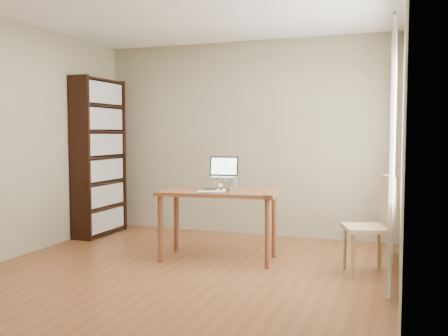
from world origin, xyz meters
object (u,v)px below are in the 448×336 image
(bookshelf, at_px, (99,157))
(desk, at_px, (219,201))
(laptop, at_px, (223,172))
(cat, at_px, (225,184))
(chair, at_px, (375,222))
(keyboard, at_px, (211,192))

(bookshelf, distance_m, desk, 2.16)
(desk, xyz_separation_m, laptop, (0.00, 0.14, 0.30))
(cat, bearing_deg, desk, -114.30)
(cat, bearing_deg, bookshelf, 153.94)
(bookshelf, xyz_separation_m, chair, (3.61, -0.82, -0.53))
(laptop, distance_m, keyboard, 0.40)
(desk, xyz_separation_m, chair, (1.62, -0.08, -0.12))
(keyboard, bearing_deg, chair, -10.03)
(bookshelf, distance_m, keyboard, 2.22)
(chair, bearing_deg, laptop, 154.82)
(desk, relative_size, laptop, 3.88)
(bookshelf, relative_size, chair, 2.18)
(desk, bearing_deg, laptop, 84.09)
(bookshelf, xyz_separation_m, desk, (1.98, -0.74, -0.41))
(bookshelf, relative_size, desk, 1.59)
(desk, height_order, laptop, laptop)
(chair, bearing_deg, cat, 155.59)
(keyboard, bearing_deg, laptop, 74.20)
(keyboard, height_order, cat, cat)
(laptop, bearing_deg, cat, -45.54)
(desk, bearing_deg, cat, 68.45)
(desk, distance_m, chair, 1.63)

